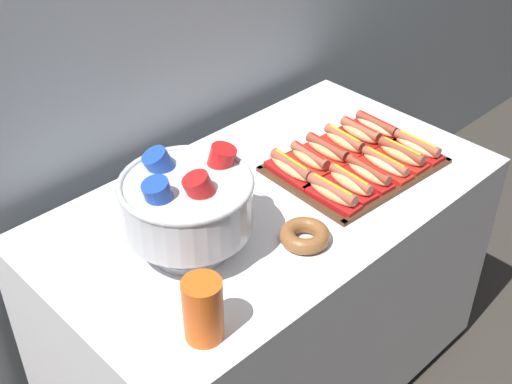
# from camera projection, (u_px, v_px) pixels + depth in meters

# --- Properties ---
(ground_plane) EXTENTS (10.00, 10.00, 0.00)m
(ground_plane) POSITION_uv_depth(u_px,v_px,m) (267.00, 377.00, 2.41)
(ground_plane) COLOR #38332D
(buffet_table) EXTENTS (1.35, 0.76, 0.79)m
(buffet_table) POSITION_uv_depth(u_px,v_px,m) (268.00, 292.00, 2.16)
(buffet_table) COLOR silver
(buffet_table) RESTS_ON ground_plane
(serving_tray) EXTENTS (0.50, 0.38, 0.01)m
(serving_tray) POSITION_uv_depth(u_px,v_px,m) (355.00, 166.00, 2.07)
(serving_tray) COLOR #472B19
(serving_tray) RESTS_ON buffet_table
(hot_dog_0) EXTENTS (0.06, 0.18, 0.06)m
(hot_dog_0) POSITION_uv_depth(u_px,v_px,m) (332.00, 193.00, 1.90)
(hot_dog_0) COLOR red
(hot_dog_0) RESTS_ON serving_tray
(hot_dog_1) EXTENTS (0.08, 0.17, 0.06)m
(hot_dog_1) POSITION_uv_depth(u_px,v_px,m) (350.00, 183.00, 1.94)
(hot_dog_1) COLOR red
(hot_dog_1) RESTS_ON serving_tray
(hot_dog_2) EXTENTS (0.07, 0.17, 0.06)m
(hot_dog_2) POSITION_uv_depth(u_px,v_px,m) (368.00, 174.00, 1.98)
(hot_dog_2) COLOR red
(hot_dog_2) RESTS_ON serving_tray
(hot_dog_3) EXTENTS (0.07, 0.18, 0.06)m
(hot_dog_3) POSITION_uv_depth(u_px,v_px,m) (385.00, 165.00, 2.02)
(hot_dog_3) COLOR red
(hot_dog_3) RESTS_ON serving_tray
(hot_dog_4) EXTENTS (0.07, 0.17, 0.06)m
(hot_dog_4) POSITION_uv_depth(u_px,v_px,m) (401.00, 155.00, 2.06)
(hot_dog_4) COLOR red
(hot_dog_4) RESTS_ON serving_tray
(hot_dog_5) EXTENTS (0.07, 0.17, 0.06)m
(hot_dog_5) POSITION_uv_depth(u_px,v_px,m) (417.00, 147.00, 2.10)
(hot_dog_5) COLOR red
(hot_dog_5) RESTS_ON serving_tray
(hot_dog_6) EXTENTS (0.08, 0.19, 0.06)m
(hot_dog_6) POSITION_uv_depth(u_px,v_px,m) (291.00, 168.00, 2.00)
(hot_dog_6) COLOR red
(hot_dog_6) RESTS_ON serving_tray
(hot_dog_7) EXTENTS (0.08, 0.16, 0.06)m
(hot_dog_7) POSITION_uv_depth(u_px,v_px,m) (310.00, 159.00, 2.04)
(hot_dog_7) COLOR red
(hot_dog_7) RESTS_ON serving_tray
(hot_dog_8) EXTENTS (0.07, 0.17, 0.06)m
(hot_dog_8) POSITION_uv_depth(u_px,v_px,m) (327.00, 150.00, 2.08)
(hot_dog_8) COLOR red
(hot_dog_8) RESTS_ON serving_tray
(hot_dog_9) EXTENTS (0.08, 0.17, 0.06)m
(hot_dog_9) POSITION_uv_depth(u_px,v_px,m) (344.00, 142.00, 2.12)
(hot_dog_9) COLOR red
(hot_dog_9) RESTS_ON serving_tray
(hot_dog_10) EXTENTS (0.07, 0.16, 0.06)m
(hot_dog_10) POSITION_uv_depth(u_px,v_px,m) (360.00, 133.00, 2.16)
(hot_dog_10) COLOR #B21414
(hot_dog_10) RESTS_ON serving_tray
(hot_dog_11) EXTENTS (0.07, 0.18, 0.06)m
(hot_dog_11) POSITION_uv_depth(u_px,v_px,m) (376.00, 126.00, 2.20)
(hot_dog_11) COLOR #B21414
(hot_dog_11) RESTS_ON serving_tray
(punch_bowl) EXTENTS (0.34, 0.33, 0.27)m
(punch_bowl) POSITION_uv_depth(u_px,v_px,m) (187.00, 203.00, 1.67)
(punch_bowl) COLOR silver
(punch_bowl) RESTS_ON buffet_table
(cup_stack) EXTENTS (0.09, 0.09, 0.16)m
(cup_stack) POSITION_uv_depth(u_px,v_px,m) (203.00, 310.00, 1.48)
(cup_stack) COLOR #EA5B19
(cup_stack) RESTS_ON buffet_table
(donut) EXTENTS (0.13, 0.13, 0.04)m
(donut) POSITION_uv_depth(u_px,v_px,m) (305.00, 236.00, 1.77)
(donut) COLOR brown
(donut) RESTS_ON buffet_table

